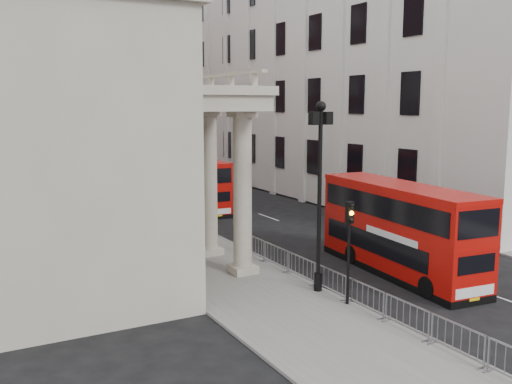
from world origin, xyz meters
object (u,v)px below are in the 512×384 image
lamp_post_south (320,184)px  pedestrian_b (148,230)px  pedestrian_c (146,215)px  traffic_light (349,234)px  bus_near (399,227)px  pedestrian_a (145,225)px  monument_column (71,61)px  lamp_post_mid (184,155)px  lamp_post_north (120,142)px  bus_far (196,183)px

lamp_post_south → pedestrian_b: lamp_post_south is taller
pedestrian_b → pedestrian_c: pedestrian_c is taller
traffic_light → pedestrian_c: size_ratio=2.39×
lamp_post_south → pedestrian_c: lamp_post_south is taller
bus_near → pedestrian_c: bearing=122.7°
pedestrian_a → pedestrian_c: size_ratio=1.05×
monument_column → lamp_post_mid: monument_column is taller
lamp_post_mid → pedestrian_b: size_ratio=5.40×
lamp_post_north → pedestrian_b: 20.62m
bus_far → pedestrian_a: size_ratio=5.02×
lamp_post_mid → bus_near: size_ratio=0.79×
monument_column → lamp_post_north: bearing=-96.7°
pedestrian_a → pedestrian_c: pedestrian_a is taller
traffic_light → bus_near: bearing=27.2°
lamp_post_mid → bus_near: (5.21, -15.39, -2.58)m
monument_column → bus_near: size_ratio=5.16×
pedestrian_a → traffic_light: bearing=-79.7°
traffic_light → lamp_post_mid: bearing=90.3°
lamp_post_south → pedestrian_c: bearing=99.8°
lamp_post_north → bus_far: lamp_post_north is taller
bus_near → lamp_post_mid: bearing=114.0°
pedestrian_c → pedestrian_a: bearing=-108.9°
bus_far → lamp_post_mid: bearing=-117.3°
lamp_post_south → pedestrian_b: bearing=107.6°
lamp_post_south → monument_column: bearing=85.7°
lamp_post_mid → pedestrian_a: (-3.87, -3.29, -3.85)m
pedestrian_c → bus_far: bearing=43.9°
lamp_post_mid → pedestrian_b: (-3.86, -3.85, -4.02)m
lamp_post_south → traffic_light: lamp_post_south is taller
traffic_light → bus_far: size_ratio=0.45×
lamp_post_north → pedestrian_b: lamp_post_north is taller
pedestrian_b → bus_near: bearing=110.2°
traffic_light → pedestrian_a: bearing=105.1°
monument_column → bus_far: (-3.44, -66.32, -13.85)m
pedestrian_a → pedestrian_b: size_ratio=1.23×
bus_far → pedestrian_b: 11.90m
monument_column → lamp_post_north: monument_column is taller
monument_column → bus_near: bearing=-90.9°
lamp_post_north → bus_far: 11.15m
pedestrian_b → pedestrian_c: bearing=-124.1°
pedestrian_b → pedestrian_a: bearing=-107.1°
monument_column → pedestrian_a: size_ratio=28.66×
pedestrian_a → pedestrian_b: (0.01, -0.56, -0.18)m
lamp_post_south → pedestrian_c: size_ratio=4.62×
traffic_light → monument_column: bearing=85.9°
bus_far → pedestrian_c: bus_far is taller
lamp_post_south → traffic_light: size_ratio=1.93×
lamp_post_north → lamp_post_mid: bearing=-90.0°
traffic_light → bus_far: 23.91m
monument_column → traffic_light: monument_column is taller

